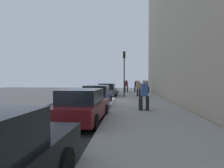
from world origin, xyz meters
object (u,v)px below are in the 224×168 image
at_px(traffic_light_pole, 124,66).
at_px(pedestrian_black_coat, 136,86).
at_px(pedestrian_olive_coat, 147,86).
at_px(pedestrian_burgundy_coat, 126,85).
at_px(parked_car_maroon, 82,106).
at_px(rolling_suitcase, 141,104).
at_px(parked_car_navy, 97,95).
at_px(pedestrian_tan_coat, 139,88).
at_px(pedestrian_blue_coat, 144,94).
at_px(parked_car_charcoal, 107,90).

bearing_deg(traffic_light_pole, pedestrian_black_coat, -12.37).
xyz_separation_m(pedestrian_olive_coat, pedestrian_burgundy_coat, (1.56, 2.79, 0.04)).
relative_size(parked_car_maroon, rolling_suitcase, 4.26).
bearing_deg(parked_car_navy, pedestrian_black_coat, -15.26).
relative_size(parked_car_maroon, pedestrian_burgundy_coat, 2.43).
bearing_deg(pedestrian_tan_coat, pedestrian_blue_coat, 178.32).
relative_size(parked_car_maroon, pedestrian_olive_coat, 2.53).
relative_size(parked_car_charcoal, pedestrian_black_coat, 2.82).
distance_m(parked_car_navy, parked_car_charcoal, 6.31).
bearing_deg(pedestrian_blue_coat, pedestrian_tan_coat, -1.68).
xyz_separation_m(parked_car_maroon, rolling_suitcase, (3.02, -2.82, -0.28)).
relative_size(parked_car_navy, parked_car_charcoal, 0.88).
bearing_deg(pedestrian_burgundy_coat, pedestrian_black_coat, -83.87).
height_order(parked_car_maroon, traffic_light_pole, traffic_light_pole).
bearing_deg(rolling_suitcase, pedestrian_black_coat, -1.92).
bearing_deg(pedestrian_burgundy_coat, parked_car_maroon, 173.93).
distance_m(parked_car_navy, pedestrian_burgundy_coat, 12.93).
xyz_separation_m(parked_car_maroon, parked_car_navy, (5.23, 0.19, -0.00)).
height_order(parked_car_maroon, rolling_suitcase, parked_car_maroon).
bearing_deg(parked_car_maroon, pedestrian_blue_coat, -49.19).
distance_m(parked_car_navy, pedestrian_olive_coat, 12.22).
bearing_deg(pedestrian_olive_coat, traffic_light_pole, 152.02).
xyz_separation_m(pedestrian_black_coat, pedestrian_burgundy_coat, (-0.15, 1.42, 0.04)).
bearing_deg(parked_car_maroon, parked_car_charcoal, 0.50).
bearing_deg(pedestrian_black_coat, parked_car_charcoal, 152.51).
xyz_separation_m(parked_car_maroon, pedestrian_burgundy_coat, (17.99, -1.91, 0.33)).
xyz_separation_m(parked_car_navy, pedestrian_tan_coat, (6.08, -3.44, 0.30)).
relative_size(pedestrian_olive_coat, rolling_suitcase, 1.68).
bearing_deg(pedestrian_olive_coat, pedestrian_blue_coat, 172.95).
distance_m(traffic_light_pole, rolling_suitcase, 8.37).
bearing_deg(pedestrian_tan_coat, traffic_light_pole, 107.76).
bearing_deg(parked_car_navy, pedestrian_burgundy_coat, -9.37).
bearing_deg(pedestrian_blue_coat, parked_car_charcoal, 19.04).
height_order(pedestrian_olive_coat, traffic_light_pole, traffic_light_pole).
distance_m(parked_car_maroon, pedestrian_olive_coat, 17.09).
bearing_deg(pedestrian_blue_coat, parked_car_maroon, 130.81).
distance_m(parked_car_charcoal, pedestrian_olive_coat, 6.86).
height_order(parked_car_maroon, parked_car_charcoal, same).
bearing_deg(parked_car_maroon, traffic_light_pole, -9.06).
distance_m(pedestrian_black_coat, rolling_suitcase, 15.14).
distance_m(pedestrian_black_coat, traffic_light_pole, 7.82).
bearing_deg(parked_car_maroon, pedestrian_olive_coat, -15.98).
distance_m(pedestrian_burgundy_coat, rolling_suitcase, 15.00).
xyz_separation_m(pedestrian_tan_coat, traffic_light_pole, (-0.49, 1.52, 2.24)).
height_order(parked_car_navy, pedestrian_olive_coat, pedestrian_olive_coat).
bearing_deg(pedestrian_black_coat, traffic_light_pole, 167.63).
height_order(pedestrian_blue_coat, pedestrian_tan_coat, pedestrian_blue_coat).
bearing_deg(pedestrian_blue_coat, rolling_suitcase, 20.87).
height_order(pedestrian_blue_coat, pedestrian_burgundy_coat, pedestrian_blue_coat).
relative_size(pedestrian_blue_coat, pedestrian_black_coat, 1.06).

